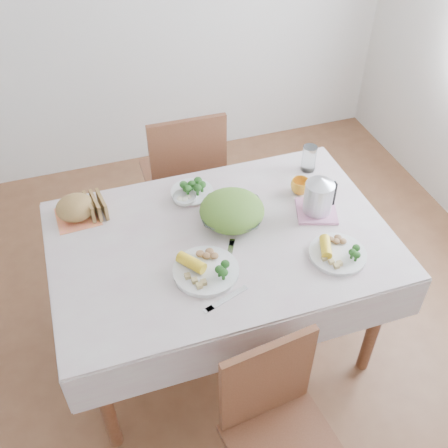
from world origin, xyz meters
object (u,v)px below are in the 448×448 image
object	(u,v)px
salad_bowl	(232,215)
dinner_plate_right	(338,254)
electric_kettle	(319,192)
chair_far	(182,177)
yellow_mug	(300,186)
dining_table	(221,293)
chair_near	(287,447)
dinner_plate_left	(206,271)

from	to	relation	value
salad_bowl	dinner_plate_right	xyz separation A→B (m)	(0.36, -0.35, -0.02)
salad_bowl	electric_kettle	bearing A→B (deg)	-9.45
salad_bowl	electric_kettle	distance (m)	0.41
dinner_plate_right	electric_kettle	distance (m)	0.31
chair_far	salad_bowl	size ratio (longest dim) A/B	3.51
chair_far	electric_kettle	world-z (taller)	electric_kettle
chair_far	yellow_mug	size ratio (longest dim) A/B	10.44
dining_table	salad_bowl	distance (m)	0.44
salad_bowl	electric_kettle	world-z (taller)	electric_kettle
chair_near	electric_kettle	distance (m)	1.08
salad_bowl	dinner_plate_right	world-z (taller)	salad_bowl
chair_near	dinner_plate_right	size ratio (longest dim) A/B	3.54
dinner_plate_right	yellow_mug	bearing A→B (deg)	86.80
dining_table	yellow_mug	size ratio (longest dim) A/B	14.96
chair_far	dining_table	bearing A→B (deg)	88.72
dining_table	dinner_plate_right	bearing A→B (deg)	-31.12
dining_table	dinner_plate_left	bearing A→B (deg)	-124.61
dinner_plate_left	dinner_plate_right	distance (m)	0.57
dining_table	chair_near	xyz separation A→B (m)	(-0.02, -0.85, 0.09)
chair_near	electric_kettle	bearing A→B (deg)	53.41
chair_far	electric_kettle	bearing A→B (deg)	118.94
dining_table	chair_near	size ratio (longest dim) A/B	1.60
chair_near	dinner_plate_left	xyz separation A→B (m)	(-0.11, 0.66, 0.31)
dinner_plate_left	dining_table	bearing A→B (deg)	55.39
salad_bowl	electric_kettle	size ratio (longest dim) A/B	1.50
salad_bowl	yellow_mug	bearing A→B (deg)	13.73
yellow_mug	electric_kettle	world-z (taller)	electric_kettle
electric_kettle	yellow_mug	bearing A→B (deg)	103.22
dining_table	chair_far	world-z (taller)	chair_far
chair_far	yellow_mug	bearing A→B (deg)	123.49
salad_bowl	dinner_plate_left	distance (m)	0.34
electric_kettle	dining_table	bearing A→B (deg)	-168.77
dining_table	dinner_plate_right	xyz separation A→B (m)	(0.44, -0.26, 0.40)
dinner_plate_left	electric_kettle	distance (m)	0.65
dining_table	electric_kettle	size ratio (longest dim) A/B	7.54
chair_near	salad_bowl	distance (m)	1.00
dinner_plate_left	electric_kettle	xyz separation A→B (m)	(0.60, 0.20, 0.11)
salad_bowl	dinner_plate_left	bearing A→B (deg)	-127.35
salad_bowl	dinner_plate_left	world-z (taller)	salad_bowl
dinner_plate_right	yellow_mug	distance (m)	0.45
dinner_plate_left	yellow_mug	xyz separation A→B (m)	(0.59, 0.36, 0.03)
chair_far	dinner_plate_right	xyz separation A→B (m)	(0.41, -1.12, 0.31)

